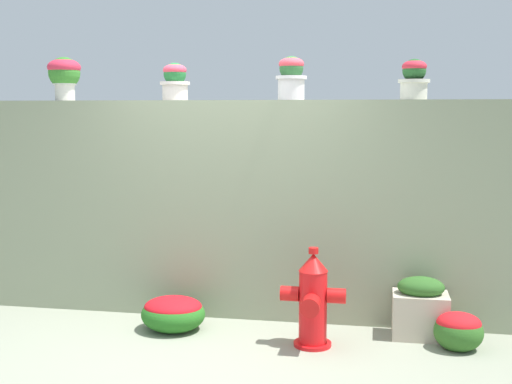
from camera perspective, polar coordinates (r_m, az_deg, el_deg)
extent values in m
plane|color=gray|center=(5.70, -3.90, -13.17)|extent=(24.00, 24.00, 0.00)
cube|color=gray|center=(6.33, -1.90, -1.48)|extent=(6.29, 0.31, 2.06)
cylinder|color=silver|center=(6.87, -16.09, 8.30)|extent=(0.19, 0.19, 0.18)
cylinder|color=silver|center=(6.87, -16.11, 8.94)|extent=(0.22, 0.22, 0.03)
sphere|color=#39812C|center=(6.88, -16.14, 9.80)|extent=(0.31, 0.31, 0.31)
ellipsoid|color=#DE2E49|center=(6.88, -16.16, 10.25)|extent=(0.32, 0.32, 0.17)
cylinder|color=beige|center=(6.43, -6.96, 8.60)|extent=(0.24, 0.24, 0.18)
cylinder|color=beige|center=(6.43, -6.97, 9.25)|extent=(0.28, 0.28, 0.03)
sphere|color=#1E632D|center=(6.44, -6.99, 10.02)|extent=(0.21, 0.21, 0.21)
ellipsoid|color=#DB394D|center=(6.44, -6.99, 10.35)|extent=(0.22, 0.22, 0.12)
cylinder|color=silver|center=(6.14, 3.04, 8.91)|extent=(0.24, 0.24, 0.22)
cylinder|color=silver|center=(6.14, 3.05, 9.79)|extent=(0.29, 0.29, 0.03)
sphere|color=#28582C|center=(6.15, 3.05, 10.57)|extent=(0.22, 0.22, 0.22)
ellipsoid|color=#D93A46|center=(6.15, 3.06, 10.92)|extent=(0.23, 0.23, 0.12)
cylinder|color=silver|center=(6.15, 13.39, 8.55)|extent=(0.24, 0.24, 0.18)
cylinder|color=silver|center=(6.15, 13.41, 9.25)|extent=(0.28, 0.28, 0.03)
sphere|color=#29602C|center=(6.16, 13.44, 10.10)|extent=(0.21, 0.21, 0.21)
ellipsoid|color=#E62E40|center=(6.16, 13.45, 10.44)|extent=(0.22, 0.22, 0.11)
cylinder|color=red|center=(5.75, 4.87, -12.86)|extent=(0.32, 0.32, 0.03)
cylinder|color=red|center=(5.65, 4.91, -9.93)|extent=(0.24, 0.24, 0.64)
cone|color=red|center=(5.55, 4.95, -6.03)|extent=(0.25, 0.25, 0.15)
cylinder|color=red|center=(5.53, 4.96, -5.04)|extent=(0.08, 0.08, 0.05)
cylinder|color=red|center=(5.64, 2.92, -8.70)|extent=(0.15, 0.13, 0.13)
cylinder|color=red|center=(5.60, 6.93, -8.84)|extent=(0.15, 0.13, 0.13)
cylinder|color=red|center=(5.43, 4.71, -9.71)|extent=(0.16, 0.17, 0.16)
ellipsoid|color=#266A1F|center=(6.12, -7.13, -10.39)|extent=(0.58, 0.52, 0.32)
ellipsoid|color=red|center=(6.10, -7.14, -9.75)|extent=(0.52, 0.46, 0.17)
ellipsoid|color=#306323|center=(5.85, 17.00, -11.42)|extent=(0.40, 0.36, 0.33)
ellipsoid|color=red|center=(5.82, 17.02, -10.73)|extent=(0.36, 0.32, 0.18)
cube|color=#BCAF99|center=(6.04, 13.91, -10.25)|extent=(0.48, 0.34, 0.39)
ellipsoid|color=#2D5D22|center=(5.97, 13.98, -7.92)|extent=(0.40, 0.29, 0.18)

